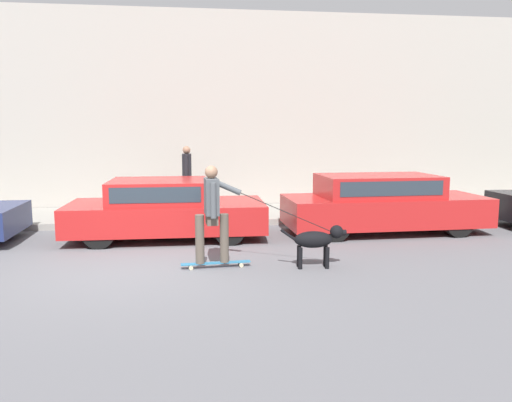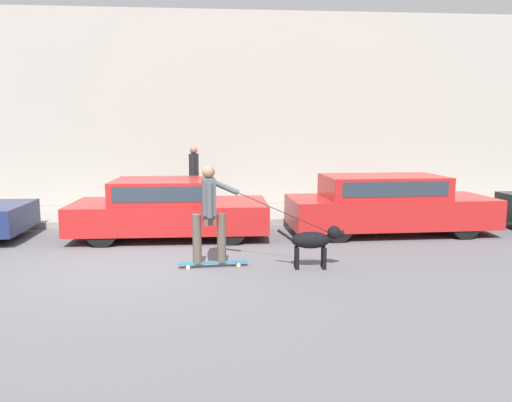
# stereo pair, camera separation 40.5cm
# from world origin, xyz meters

# --- Properties ---
(ground_plane) EXTENTS (36.00, 36.00, 0.00)m
(ground_plane) POSITION_xyz_m (0.00, 0.00, 0.00)
(ground_plane) COLOR slate
(back_wall) EXTENTS (32.00, 0.30, 5.48)m
(back_wall) POSITION_xyz_m (0.00, 6.04, 2.74)
(back_wall) COLOR #ADA89E
(back_wall) RESTS_ON ground_plane
(sidewalk_curb) EXTENTS (30.00, 2.53, 0.15)m
(sidewalk_curb) POSITION_xyz_m (0.00, 4.60, 0.07)
(sidewalk_curb) COLOR gray
(sidewalk_curb) RESTS_ON ground_plane
(parked_car_1) EXTENTS (4.03, 1.85, 1.22)m
(parked_car_1) POSITION_xyz_m (0.36, 2.23, 0.59)
(parked_car_1) COLOR black
(parked_car_1) RESTS_ON ground_plane
(parked_car_2) EXTENTS (4.40, 1.79, 1.27)m
(parked_car_2) POSITION_xyz_m (5.07, 2.23, 0.63)
(parked_car_2) COLOR black
(parked_car_2) RESTS_ON ground_plane
(dog) EXTENTS (1.08, 0.32, 0.70)m
(dog) POSITION_xyz_m (2.94, -0.38, 0.46)
(dog) COLOR black
(dog) RESTS_ON ground_plane
(skateboarder) EXTENTS (2.54, 0.60, 1.68)m
(skateboarder) POSITION_xyz_m (1.25, -0.17, 0.95)
(skateboarder) COLOR beige
(skateboarder) RESTS_ON ground_plane
(pedestrian_with_bag) EXTENTS (0.23, 0.74, 1.69)m
(pedestrian_with_bag) POSITION_xyz_m (0.79, 4.81, 1.08)
(pedestrian_with_bag) COLOR #28282D
(pedestrian_with_bag) RESTS_ON sidewalk_curb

